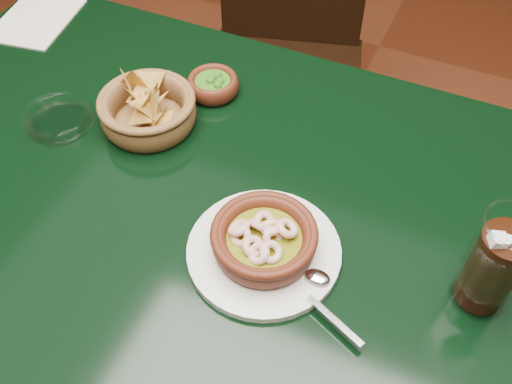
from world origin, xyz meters
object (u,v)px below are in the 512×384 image
at_px(shrimp_plate, 264,243).
at_px(chip_basket, 148,110).
at_px(dining_table, 189,217).
at_px(cola_drink, 495,264).
at_px(dining_chair, 286,54).

relative_size(shrimp_plate, chip_basket, 1.44).
xyz_separation_m(dining_table, cola_drink, (0.48, -0.02, 0.18)).
xyz_separation_m(chip_basket, cola_drink, (0.60, -0.11, 0.05)).
bearing_deg(dining_table, chip_basket, 141.68).
height_order(shrimp_plate, chip_basket, chip_basket).
xyz_separation_m(dining_chair, chip_basket, (-0.02, -0.61, 0.28)).
bearing_deg(shrimp_plate, dining_chair, 109.55).
relative_size(dining_table, cola_drink, 6.32).
height_order(dining_chair, shrimp_plate, dining_chair).
height_order(dining_table, dining_chair, dining_chair).
height_order(dining_chair, chip_basket, dining_chair).
height_order(chip_basket, cola_drink, cola_drink).
bearing_deg(dining_chair, cola_drink, -51.50).
distance_m(dining_table, chip_basket, 0.20).
bearing_deg(dining_table, cola_drink, -2.33).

